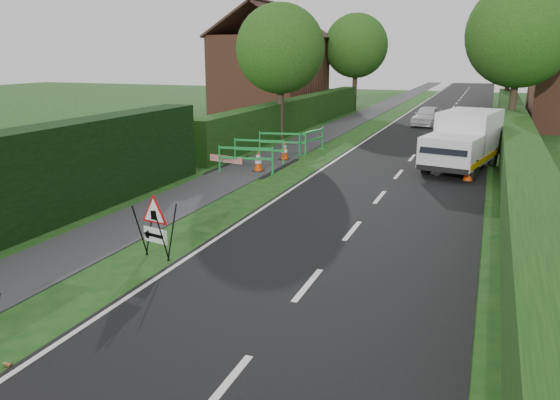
# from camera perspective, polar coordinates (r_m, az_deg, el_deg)

# --- Properties ---
(ground) EXTENTS (120.00, 120.00, 0.00)m
(ground) POSITION_cam_1_polar(r_m,az_deg,el_deg) (10.64, -11.88, -8.83)
(ground) COLOR #154112
(ground) RESTS_ON ground
(road_surface) EXTENTS (6.00, 90.00, 0.02)m
(road_surface) POSITION_cam_1_polar(r_m,az_deg,el_deg) (43.40, 17.29, 8.75)
(road_surface) COLOR black
(road_surface) RESTS_ON ground
(footpath) EXTENTS (2.00, 90.00, 0.02)m
(footpath) POSITION_cam_1_polar(r_m,az_deg,el_deg) (44.12, 10.08, 9.28)
(footpath) COLOR #2D2D30
(footpath) RESTS_ON ground
(hedge_west_far) EXTENTS (1.00, 24.00, 1.80)m
(hedge_west_far) POSITION_cam_1_polar(r_m,az_deg,el_deg) (32.14, 1.94, 7.43)
(hedge_west_far) COLOR #14380F
(hedge_west_far) RESTS_ON ground
(hedge_east) EXTENTS (1.20, 50.00, 1.50)m
(hedge_east) POSITION_cam_1_polar(r_m,az_deg,el_deg) (24.49, 23.27, 3.82)
(hedge_east) COLOR #14380F
(hedge_east) RESTS_ON ground
(house_west) EXTENTS (7.50, 7.40, 7.88)m
(house_west) POSITION_cam_1_polar(r_m,az_deg,el_deg) (41.13, -1.02, 13.14)
(house_west) COLOR brown
(house_west) RESTS_ON ground
(tree_nw) EXTENTS (4.40, 4.40, 6.70)m
(tree_nw) POSITION_cam_1_polar(r_m,az_deg,el_deg) (27.96, 0.03, 15.51)
(tree_nw) COLOR #2D2116
(tree_nw) RESTS_ON ground
(tree_ne) EXTENTS (5.20, 5.20, 7.79)m
(tree_ne) POSITION_cam_1_polar(r_m,az_deg,el_deg) (30.13, 23.81, 15.58)
(tree_ne) COLOR #2D2116
(tree_ne) RESTS_ON ground
(tree_fw) EXTENTS (4.80, 4.80, 7.24)m
(tree_fw) POSITION_cam_1_polar(r_m,az_deg,el_deg) (43.28, 7.95, 15.66)
(tree_fw) COLOR #2D2116
(tree_fw) RESTS_ON ground
(tree_fe) EXTENTS (4.20, 4.20, 6.33)m
(tree_fe) POSITION_cam_1_polar(r_m,az_deg,el_deg) (46.11, 22.97, 13.85)
(tree_fe) COLOR #2D2116
(tree_fe) RESTS_ON ground
(triangle_sign) EXTENTS (0.96, 0.96, 1.19)m
(triangle_sign) POSITION_cam_1_polar(r_m,az_deg,el_deg) (11.78, -13.09, -2.24)
(triangle_sign) COLOR black
(triangle_sign) RESTS_ON ground
(works_van) EXTENTS (2.78, 5.00, 2.16)m
(works_van) POSITION_cam_1_polar(r_m,az_deg,el_deg) (21.65, 18.67, 6.00)
(works_van) COLOR silver
(works_van) RESTS_ON ground
(traffic_cone_0) EXTENTS (0.38, 0.38, 0.79)m
(traffic_cone_0) POSITION_cam_1_polar(r_m,az_deg,el_deg) (19.81, 19.11, 2.98)
(traffic_cone_0) COLOR black
(traffic_cone_0) RESTS_ON ground
(traffic_cone_1) EXTENTS (0.38, 0.38, 0.79)m
(traffic_cone_1) POSITION_cam_1_polar(r_m,az_deg,el_deg) (21.81, 19.40, 4.00)
(traffic_cone_1) COLOR black
(traffic_cone_1) RESTS_ON ground
(traffic_cone_2) EXTENTS (0.38, 0.38, 0.79)m
(traffic_cone_2) POSITION_cam_1_polar(r_m,az_deg,el_deg) (24.82, 19.84, 5.21)
(traffic_cone_2) COLOR black
(traffic_cone_2) RESTS_ON ground
(traffic_cone_3) EXTENTS (0.38, 0.38, 0.79)m
(traffic_cone_3) POSITION_cam_1_polar(r_m,az_deg,el_deg) (20.33, -2.29, 4.09)
(traffic_cone_3) COLOR black
(traffic_cone_3) RESTS_ON ground
(traffic_cone_4) EXTENTS (0.38, 0.38, 0.79)m
(traffic_cone_4) POSITION_cam_1_polar(r_m,az_deg,el_deg) (22.58, 0.45, 5.21)
(traffic_cone_4) COLOR black
(traffic_cone_4) RESTS_ON ground
(ped_barrier_0) EXTENTS (2.09, 0.74, 1.00)m
(ped_barrier_0) POSITION_cam_1_polar(r_m,az_deg,el_deg) (20.04, -3.60, 4.61)
(ped_barrier_0) COLOR #198934
(ped_barrier_0) RESTS_ON ground
(ped_barrier_1) EXTENTS (2.09, 0.61, 1.00)m
(ped_barrier_1) POSITION_cam_1_polar(r_m,az_deg,el_deg) (21.80, -2.22, 5.47)
(ped_barrier_1) COLOR #198934
(ped_barrier_1) RESTS_ON ground
(ped_barrier_2) EXTENTS (2.09, 0.78, 1.00)m
(ped_barrier_2) POSITION_cam_1_polar(r_m,az_deg,el_deg) (23.71, 0.26, 6.26)
(ped_barrier_2) COLOR #198934
(ped_barrier_2) RESTS_ON ground
(ped_barrier_3) EXTENTS (0.79, 2.09, 1.00)m
(ped_barrier_3) POSITION_cam_1_polar(r_m,az_deg,el_deg) (24.34, 3.31, 6.46)
(ped_barrier_3) COLOR #198934
(ped_barrier_3) RESTS_ON ground
(redwhite_plank) EXTENTS (1.48, 0.34, 0.25)m
(redwhite_plank) POSITION_cam_1_polar(r_m,az_deg,el_deg) (20.56, -5.64, 3.04)
(redwhite_plank) COLOR red
(redwhite_plank) RESTS_ON ground
(litter_can) EXTENTS (0.12, 0.07, 0.07)m
(litter_can) POSITION_cam_1_polar(r_m,az_deg,el_deg) (8.85, -26.55, -15.34)
(litter_can) COLOR #BF7F4C
(litter_can) RESTS_ON ground
(hatchback_car) EXTENTS (1.83, 3.64, 1.19)m
(hatchback_car) POSITION_cam_1_polar(r_m,az_deg,el_deg) (34.78, 15.15, 8.49)
(hatchback_car) COLOR silver
(hatchback_car) RESTS_ON ground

